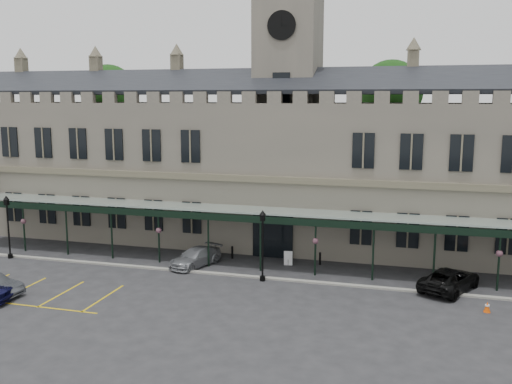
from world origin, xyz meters
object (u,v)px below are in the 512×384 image
(station_building, at_px, (287,168))
(clock_tower, at_px, (288,89))
(lamp_post_left, at_px, (8,221))
(lamp_post_mid, at_px, (263,239))
(car_taxi, at_px, (195,257))
(traffic_cone, at_px, (487,307))
(car_van, at_px, (450,279))
(sign_board, at_px, (288,258))

(station_building, height_order, clock_tower, clock_tower)
(clock_tower, distance_m, lamp_post_left, 24.76)
(lamp_post_left, xyz_separation_m, lamp_post_mid, (20.52, -0.10, -0.02))
(station_building, height_order, lamp_post_left, station_building)
(clock_tower, xyz_separation_m, car_taxi, (-5.00, -8.92, -12.44))
(traffic_cone, xyz_separation_m, car_taxi, (-19.94, 4.10, 0.36))
(traffic_cone, relative_size, car_van, 0.12)
(sign_board, bearing_deg, station_building, 95.86)
(station_building, distance_m, lamp_post_mid, 11.47)
(sign_board, bearing_deg, traffic_cone, -32.33)
(clock_tower, bearing_deg, car_van, -36.40)
(lamp_post_mid, bearing_deg, traffic_cone, -8.16)
(station_building, distance_m, sign_board, 9.19)
(car_van, bearing_deg, clock_tower, -10.12)
(sign_board, bearing_deg, car_taxi, -170.87)
(lamp_post_mid, distance_m, traffic_cone, 14.58)
(clock_tower, distance_m, traffic_cone, 23.59)
(station_building, height_order, lamp_post_mid, station_building)
(clock_tower, relative_size, car_van, 4.68)
(station_building, relative_size, sign_board, 54.94)
(clock_tower, xyz_separation_m, sign_board, (1.64, -6.91, -12.58))
(clock_tower, height_order, car_van, clock_tower)
(sign_board, bearing_deg, car_van, -20.92)
(lamp_post_left, relative_size, car_taxi, 1.08)
(lamp_post_mid, bearing_deg, sign_board, 77.48)
(clock_tower, distance_m, car_taxi, 16.10)
(traffic_cone, xyz_separation_m, car_van, (-1.94, 3.43, 0.42))
(lamp_post_mid, bearing_deg, car_taxi, 160.26)
(station_building, relative_size, traffic_cone, 94.24)
(lamp_post_left, height_order, car_taxi, lamp_post_left)
(lamp_post_mid, height_order, traffic_cone, lamp_post_mid)
(lamp_post_left, distance_m, sign_board, 21.92)
(traffic_cone, height_order, sign_board, sign_board)
(sign_board, distance_m, car_van, 11.67)
(lamp_post_mid, relative_size, car_taxi, 1.08)
(clock_tower, distance_m, sign_board, 14.45)
(sign_board, xyz_separation_m, car_taxi, (-6.64, -2.01, 0.14))
(car_taxi, distance_m, car_van, 18.01)
(traffic_cone, bearing_deg, car_taxi, 168.39)
(sign_board, height_order, car_van, car_van)
(station_building, xyz_separation_m, traffic_cone, (14.94, -12.93, -6.16))
(station_building, bearing_deg, traffic_cone, -40.87)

